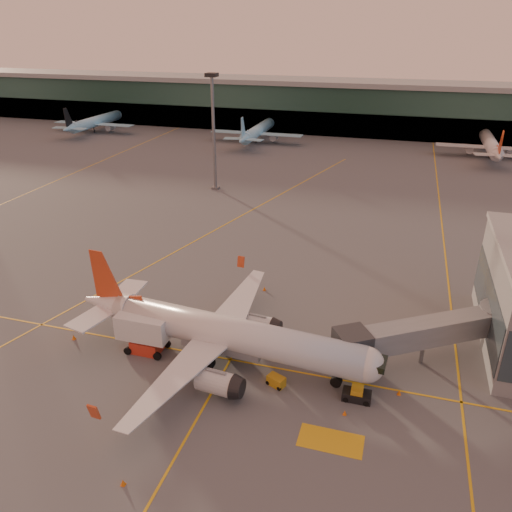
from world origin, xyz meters
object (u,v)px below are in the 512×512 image
(main_airplane, at_px, (222,333))
(gpu_cart, at_px, (276,381))
(catering_truck, at_px, (144,331))
(pushback_tug, at_px, (357,395))

(main_airplane, xyz_separation_m, gpu_cart, (6.96, -2.61, -3.05))
(catering_truck, bearing_deg, gpu_cart, -5.97)
(main_airplane, relative_size, catering_truck, 6.02)
(main_airplane, distance_m, gpu_cart, 8.03)
(main_airplane, height_order, pushback_tug, main_airplane)
(catering_truck, relative_size, gpu_cart, 2.76)
(main_airplane, distance_m, catering_truck, 9.48)
(main_airplane, bearing_deg, pushback_tug, -3.86)
(catering_truck, bearing_deg, main_airplane, 5.59)
(catering_truck, bearing_deg, pushback_tug, -3.53)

